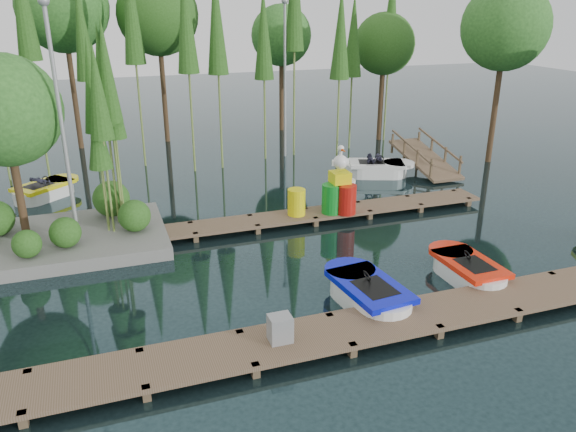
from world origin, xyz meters
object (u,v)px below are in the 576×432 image
object	(u,v)px
yellow_barrel	(296,202)
drum_cluster	(341,192)
boat_blue	(368,294)
boat_red	(468,271)
island	(37,144)
utility_cabinet	(280,328)
boat_yellow_far	(45,191)

from	to	relation	value
yellow_barrel	drum_cluster	bearing A→B (deg)	-5.92
boat_blue	boat_red	world-z (taller)	boat_blue
island	boat_blue	size ratio (longest dim) A/B	2.22
island	yellow_barrel	size ratio (longest dim) A/B	7.48
utility_cabinet	yellow_barrel	size ratio (longest dim) A/B	0.66
yellow_barrel	drum_cluster	distance (m)	1.59
boat_red	drum_cluster	xyz separation A→B (m)	(-1.40, 5.28, 0.72)
boat_blue	boat_yellow_far	bearing A→B (deg)	119.28
island	utility_cabinet	xyz separation A→B (m)	(4.88, -7.79, -2.59)
island	boat_yellow_far	bearing A→B (deg)	95.10
boat_blue	yellow_barrel	xyz separation A→B (m)	(0.21, 5.78, 0.47)
island	yellow_barrel	bearing A→B (deg)	-5.79
island	drum_cluster	world-z (taller)	island
yellow_barrel	drum_cluster	size ratio (longest dim) A/B	0.39
island	boat_blue	world-z (taller)	island
utility_cabinet	drum_cluster	xyz separation A→B (m)	(4.48, 6.84, 0.38)
island	boat_red	size ratio (longest dim) A/B	2.51
island	boat_red	bearing A→B (deg)	-30.08
boat_yellow_far	utility_cabinet	distance (m)	13.72
drum_cluster	yellow_barrel	bearing A→B (deg)	174.08
island	yellow_barrel	xyz separation A→B (m)	(7.80, -0.79, -2.43)
utility_cabinet	yellow_barrel	world-z (taller)	yellow_barrel
boat_blue	drum_cluster	bearing A→B (deg)	66.71
boat_yellow_far	drum_cluster	distance (m)	11.40
island	utility_cabinet	distance (m)	9.55
boat_blue	utility_cabinet	xyz separation A→B (m)	(-2.71, -1.22, 0.31)
utility_cabinet	drum_cluster	world-z (taller)	drum_cluster
yellow_barrel	boat_red	bearing A→B (deg)	-61.43
boat_yellow_far	utility_cabinet	xyz separation A→B (m)	(5.31, -12.64, 0.31)
island	yellow_barrel	world-z (taller)	island
island	boat_blue	bearing A→B (deg)	-40.87
boat_red	drum_cluster	bearing A→B (deg)	104.27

